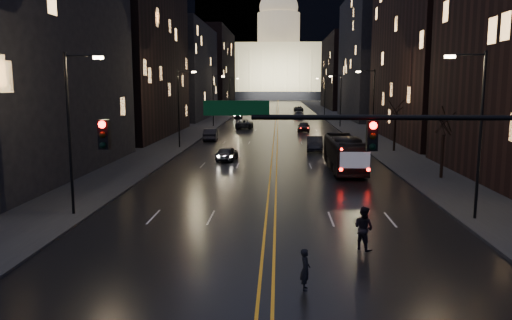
# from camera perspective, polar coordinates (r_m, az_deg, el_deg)

# --- Properties ---
(ground) EXTENTS (900.00, 900.00, 0.00)m
(ground) POSITION_cam_1_polar(r_m,az_deg,el_deg) (18.10, 1.13, -15.07)
(ground) COLOR black
(ground) RESTS_ON ground
(road) EXTENTS (20.00, 320.00, 0.02)m
(road) POSITION_cam_1_polar(r_m,az_deg,el_deg) (146.76, 2.46, 5.74)
(road) COLOR black
(road) RESTS_ON ground
(sidewalk_left) EXTENTS (8.00, 320.00, 0.16)m
(sidewalk_left) POSITION_cam_1_polar(r_m,az_deg,el_deg) (147.46, -3.01, 5.78)
(sidewalk_left) COLOR black
(sidewalk_left) RESTS_ON ground
(sidewalk_right) EXTENTS (8.00, 320.00, 0.16)m
(sidewalk_right) POSITION_cam_1_polar(r_m,az_deg,el_deg) (147.38, 7.94, 5.71)
(sidewalk_right) COLOR black
(sidewalk_right) RESTS_ON ground
(center_line) EXTENTS (0.62, 320.00, 0.01)m
(center_line) POSITION_cam_1_polar(r_m,az_deg,el_deg) (146.76, 2.46, 5.75)
(center_line) COLOR orange
(center_line) RESTS_ON road
(building_left_near) EXTENTS (12.00, 28.00, 22.00)m
(building_left_near) POSITION_cam_1_polar(r_m,az_deg,el_deg) (44.28, -27.01, 12.51)
(building_left_near) COLOR black
(building_left_near) RESTS_ON ground
(building_left_mid) EXTENTS (12.00, 30.00, 28.00)m
(building_left_mid) POSITION_cam_1_polar(r_m,az_deg,el_deg) (74.06, -14.62, 13.53)
(building_left_mid) COLOR black
(building_left_mid) RESTS_ON ground
(building_left_far) EXTENTS (12.00, 34.00, 20.00)m
(building_left_far) POSITION_cam_1_polar(r_m,az_deg,el_deg) (110.70, -8.67, 9.90)
(building_left_far) COLOR black
(building_left_far) RESTS_ON ground
(building_left_dist) EXTENTS (12.00, 40.00, 24.00)m
(building_left_dist) POSITION_cam_1_polar(r_m,az_deg,el_deg) (158.11, -5.25, 10.26)
(building_left_dist) COLOR black
(building_left_dist) RESTS_ON ground
(building_right_mid) EXTENTS (12.00, 34.00, 26.00)m
(building_right_mid) POSITION_cam_1_polar(r_m,az_deg,el_deg) (110.66, 13.60, 11.32)
(building_right_mid) COLOR black
(building_right_mid) RESTS_ON ground
(building_right_dist) EXTENTS (12.00, 40.00, 22.00)m
(building_right_dist) POSITION_cam_1_polar(r_m,az_deg,el_deg) (157.97, 10.25, 9.80)
(building_right_dist) COLOR black
(building_right_dist) RESTS_ON ground
(mountain_ridge) EXTENTS (520.00, 60.00, 130.00)m
(mountain_ridge) POSITION_cam_1_polar(r_m,az_deg,el_deg) (402.71, 8.60, 16.73)
(mountain_ridge) COLOR black
(mountain_ridge) RESTS_ON ground
(capitol) EXTENTS (90.00, 50.00, 58.50)m
(capitol) POSITION_cam_1_polar(r_m,az_deg,el_deg) (266.76, 2.57, 10.70)
(capitol) COLOR black
(capitol) RESTS_ON ground
(traffic_signal) EXTENTS (17.29, 0.45, 7.00)m
(traffic_signal) POSITION_cam_1_polar(r_m,az_deg,el_deg) (17.59, 20.79, 0.97)
(traffic_signal) COLOR black
(traffic_signal) RESTS_ON ground
(streetlamp_right_near) EXTENTS (2.13, 0.25, 9.00)m
(streetlamp_right_near) POSITION_cam_1_polar(r_m,az_deg,el_deg) (28.62, 23.96, 3.48)
(streetlamp_right_near) COLOR black
(streetlamp_right_near) RESTS_ON ground
(streetlamp_left_near) EXTENTS (2.13, 0.25, 9.00)m
(streetlamp_left_near) POSITION_cam_1_polar(r_m,az_deg,el_deg) (28.93, -20.27, 3.73)
(streetlamp_left_near) COLOR black
(streetlamp_left_near) RESTS_ON ground
(streetlamp_right_mid) EXTENTS (2.13, 0.25, 9.00)m
(streetlamp_right_mid) POSITION_cam_1_polar(r_m,az_deg,el_deg) (57.57, 13.10, 6.19)
(streetlamp_right_mid) COLOR black
(streetlamp_right_mid) RESTS_ON ground
(streetlamp_left_mid) EXTENTS (2.13, 0.25, 9.00)m
(streetlamp_left_mid) POSITION_cam_1_polar(r_m,az_deg,el_deg) (57.72, -8.65, 6.32)
(streetlamp_left_mid) COLOR black
(streetlamp_left_mid) RESTS_ON ground
(streetlamp_right_far) EXTENTS (2.13, 0.25, 9.00)m
(streetlamp_right_far) POSITION_cam_1_polar(r_m,az_deg,el_deg) (87.23, 9.53, 7.03)
(streetlamp_right_far) COLOR black
(streetlamp_right_far) RESTS_ON ground
(streetlamp_left_far) EXTENTS (2.13, 0.25, 9.00)m
(streetlamp_left_far) POSITION_cam_1_polar(r_m,az_deg,el_deg) (87.33, -4.81, 7.12)
(streetlamp_left_far) COLOR black
(streetlamp_left_far) RESTS_ON ground
(streetlamp_right_dist) EXTENTS (2.13, 0.25, 9.00)m
(streetlamp_right_dist) POSITION_cam_1_polar(r_m,az_deg,el_deg) (117.06, 7.78, 7.44)
(streetlamp_right_dist) COLOR black
(streetlamp_right_dist) RESTS_ON ground
(streetlamp_left_dist) EXTENTS (2.13, 0.25, 9.00)m
(streetlamp_left_dist) POSITION_cam_1_polar(r_m,az_deg,el_deg) (117.14, -2.91, 7.50)
(streetlamp_left_dist) COLOR black
(streetlamp_left_dist) RESTS_ON ground
(tree_right_mid) EXTENTS (2.40, 2.40, 6.65)m
(tree_right_mid) POSITION_cam_1_polar(r_m,az_deg,el_deg) (40.67, 20.69, 4.17)
(tree_right_mid) COLOR black
(tree_right_mid) RESTS_ON ground
(tree_right_far) EXTENTS (2.40, 2.40, 6.65)m
(tree_right_far) POSITION_cam_1_polar(r_m,az_deg,el_deg) (56.08, 15.66, 5.47)
(tree_right_far) COLOR black
(tree_right_far) RESTS_ON ground
(bus) EXTENTS (2.56, 10.52, 2.92)m
(bus) POSITION_cam_1_polar(r_m,az_deg,el_deg) (43.18, 10.06, 0.73)
(bus) COLOR black
(bus) RESTS_ON ground
(oncoming_car_a) EXTENTS (2.13, 4.31, 1.41)m
(oncoming_car_a) POSITION_cam_1_polar(r_m,az_deg,el_deg) (48.29, -3.33, 0.76)
(oncoming_car_a) COLOR black
(oncoming_car_a) RESTS_ON ground
(oncoming_car_b) EXTENTS (1.92, 4.88, 1.58)m
(oncoming_car_b) POSITION_cam_1_polar(r_m,az_deg,el_deg) (65.80, -5.19, 2.90)
(oncoming_car_b) COLOR black
(oncoming_car_b) RESTS_ON ground
(oncoming_car_c) EXTENTS (2.81, 5.69, 1.55)m
(oncoming_car_c) POSITION_cam_1_polar(r_m,az_deg,el_deg) (83.52, -1.32, 4.12)
(oncoming_car_c) COLOR black
(oncoming_car_c) RESTS_ON ground
(oncoming_car_d) EXTENTS (2.34, 4.84, 1.36)m
(oncoming_car_d) POSITION_cam_1_polar(r_m,az_deg,el_deg) (109.94, -2.05, 5.14)
(oncoming_car_d) COLOR black
(oncoming_car_d) RESTS_ON ground
(receding_car_a) EXTENTS (1.98, 5.02, 1.63)m
(receding_car_a) POSITION_cam_1_polar(r_m,az_deg,el_deg) (55.65, 6.72, 1.87)
(receding_car_a) COLOR black
(receding_car_a) RESTS_ON ground
(receding_car_b) EXTENTS (2.19, 4.75, 1.58)m
(receding_car_b) POSITION_cam_1_polar(r_m,az_deg,el_deg) (78.46, 5.47, 3.81)
(receding_car_b) COLOR black
(receding_car_b) RESTS_ON ground
(receding_car_c) EXTENTS (2.38, 5.24, 1.49)m
(receding_car_c) POSITION_cam_1_polar(r_m,az_deg,el_deg) (110.99, 4.93, 5.18)
(receding_car_c) COLOR black
(receding_car_c) RESTS_ON ground
(receding_car_d) EXTENTS (2.62, 5.43, 1.49)m
(receding_car_d) POSITION_cam_1_polar(r_m,az_deg,el_deg) (139.32, 4.89, 5.87)
(receding_car_d) COLOR black
(receding_car_d) RESTS_ON ground
(pedestrian_a) EXTENTS (0.38, 0.57, 1.52)m
(pedestrian_a) POSITION_cam_1_polar(r_m,az_deg,el_deg) (18.23, 5.65, -12.35)
(pedestrian_a) COLOR black
(pedestrian_a) RESTS_ON ground
(pedestrian_b) EXTENTS (1.04, 1.05, 1.96)m
(pedestrian_b) POSITION_cam_1_polar(r_m,az_deg,el_deg) (22.79, 12.19, -7.62)
(pedestrian_b) COLOR black
(pedestrian_b) RESTS_ON ground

